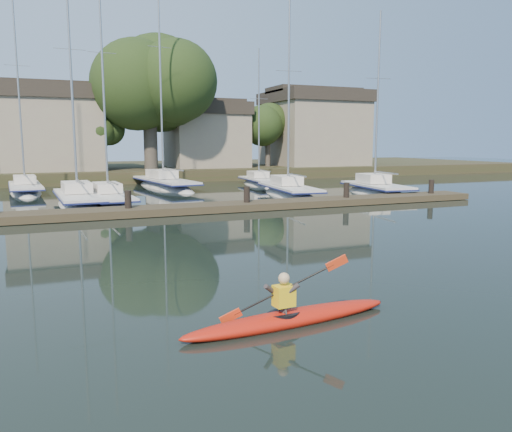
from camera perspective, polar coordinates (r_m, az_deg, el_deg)
name	(u,v)px	position (r m, az deg, el deg)	size (l,w,h in m)	color
ground	(342,289)	(12.18, 9.79, -8.24)	(160.00, 160.00, 0.00)	black
kayak	(289,315)	(9.79, 3.82, -11.26)	(4.56, 1.02, 1.45)	red
dock	(190,208)	(24.88, -7.51, 0.86)	(34.00, 2.00, 1.80)	#403625
sailboat_1	(79,208)	(29.39, -19.61, 0.82)	(2.70, 8.97, 14.48)	silver
sailboat_2	(109,207)	(29.49, -16.42, 1.02)	(2.50, 8.73, 14.28)	silver
sailboat_3	(289,199)	(32.45, 3.79, 1.96)	(3.14, 8.70, 13.72)	silver
sailboat_4	(376,197)	(34.38, 13.53, 2.09)	(3.30, 8.01, 13.22)	silver
sailboat_5	(26,196)	(37.62, -24.81, 2.13)	(2.75, 8.95, 14.60)	silver
sailboat_6	(165,191)	(38.56, -10.37, 2.87)	(3.80, 11.37, 17.75)	silver
sailboat_7	(260,187)	(40.33, 0.41, 3.30)	(2.46, 7.49, 11.89)	silver
shore	(137,144)	(50.76, -13.47, 7.98)	(90.00, 25.25, 12.75)	#2B351A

